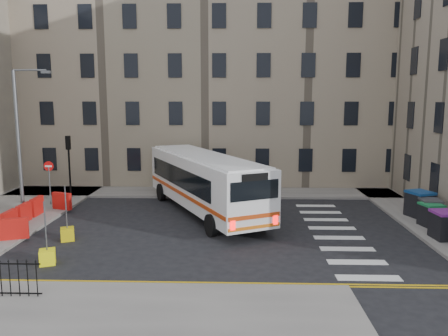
# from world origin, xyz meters

# --- Properties ---
(ground) EXTENTS (120.00, 120.00, 0.00)m
(ground) POSITION_xyz_m (0.00, 0.00, 0.00)
(ground) COLOR black
(ground) RESTS_ON ground
(pavement_north) EXTENTS (36.00, 3.20, 0.15)m
(pavement_north) POSITION_xyz_m (-6.00, 8.60, 0.07)
(pavement_north) COLOR slate
(pavement_north) RESTS_ON ground
(pavement_east) EXTENTS (2.40, 26.00, 0.15)m
(pavement_east) POSITION_xyz_m (9.00, 4.00, 0.07)
(pavement_east) COLOR slate
(pavement_east) RESTS_ON ground
(pavement_sw) EXTENTS (20.00, 6.00, 0.15)m
(pavement_sw) POSITION_xyz_m (-7.00, -10.00, 0.07)
(pavement_sw) COLOR slate
(pavement_sw) RESTS_ON ground
(terrace_north) EXTENTS (38.30, 10.80, 17.20)m
(terrace_north) POSITION_xyz_m (-7.00, 15.50, 8.62)
(terrace_north) COLOR gray
(terrace_north) RESTS_ON ground
(traffic_light_nw) EXTENTS (0.28, 0.22, 4.10)m
(traffic_light_nw) POSITION_xyz_m (-12.00, 6.50, 2.87)
(traffic_light_nw) COLOR black
(traffic_light_nw) RESTS_ON pavement_west
(streetlamp) EXTENTS (0.50, 0.22, 8.14)m
(streetlamp) POSITION_xyz_m (-13.00, 2.00, 4.34)
(streetlamp) COLOR #595B5E
(streetlamp) RESTS_ON pavement_west
(no_entry_north) EXTENTS (0.60, 0.08, 3.00)m
(no_entry_north) POSITION_xyz_m (-12.50, 4.50, 2.08)
(no_entry_north) COLOR #595B5E
(no_entry_north) RESTS_ON pavement_west
(roadworks_barriers) EXTENTS (1.66, 6.26, 1.00)m
(roadworks_barriers) POSITION_xyz_m (-11.84, 0.50, 0.65)
(roadworks_barriers) COLOR red
(roadworks_barriers) RESTS_ON pavement_west
(bus) EXTENTS (7.96, 12.24, 3.35)m
(bus) POSITION_xyz_m (-2.86, 3.34, 1.93)
(bus) COLOR white
(bus) RESTS_ON ground
(wheelie_bin_b) EXTENTS (1.12, 1.27, 1.31)m
(wheelie_bin_b) POSITION_xyz_m (8.75, -1.62, 0.81)
(wheelie_bin_b) COLOR black
(wheelie_bin_b) RESTS_ON pavement_east
(wheelie_bin_c) EXTENTS (1.14, 1.24, 1.18)m
(wheelie_bin_c) POSITION_xyz_m (9.03, 0.45, 0.74)
(wheelie_bin_c) COLOR black
(wheelie_bin_c) RESTS_ON pavement_east
(wheelie_bin_d) EXTENTS (1.11, 1.24, 1.26)m
(wheelie_bin_d) POSITION_xyz_m (9.26, 1.10, 0.79)
(wheelie_bin_d) COLOR black
(wheelie_bin_d) RESTS_ON pavement_east
(wheelie_bin_e) EXTENTS (1.51, 1.61, 1.43)m
(wheelie_bin_e) POSITION_xyz_m (9.20, 2.29, 0.87)
(wheelie_bin_e) COLOR black
(wheelie_bin_e) RESTS_ON pavement_east
(bollard_yellow) EXTENTS (0.77, 0.77, 0.60)m
(bollard_yellow) POSITION_xyz_m (-8.58, -4.99, 0.30)
(bollard_yellow) COLOR #FFFA0E
(bollard_yellow) RESTS_ON ground
(bollard_chevron) EXTENTS (0.78, 0.78, 0.60)m
(bollard_chevron) POSITION_xyz_m (-8.93, -1.97, 0.30)
(bollard_chevron) COLOR gold
(bollard_chevron) RESTS_ON ground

